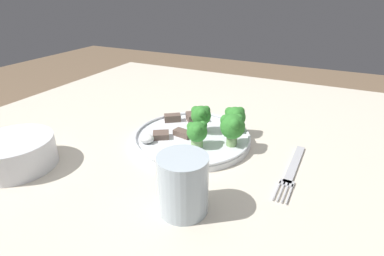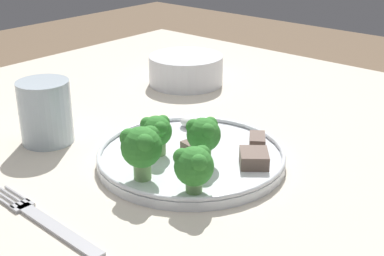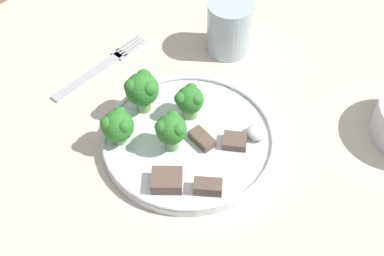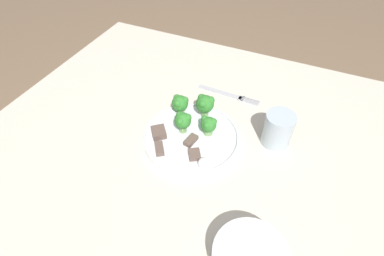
# 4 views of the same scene
# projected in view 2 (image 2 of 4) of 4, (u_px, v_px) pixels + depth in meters

# --- Properties ---
(table) EXTENTS (1.05, 1.15, 0.74)m
(table) POSITION_uv_depth(u_px,v_px,m) (199.00, 207.00, 0.79)
(table) COLOR beige
(table) RESTS_ON ground_plane
(dinner_plate) EXTENTS (0.25, 0.25, 0.02)m
(dinner_plate) POSITION_uv_depth(u_px,v_px,m) (191.00, 157.00, 0.71)
(dinner_plate) COLOR white
(dinner_plate) RESTS_ON table
(fork) EXTENTS (0.03, 0.20, 0.00)m
(fork) POSITION_uv_depth(u_px,v_px,m) (44.00, 220.00, 0.58)
(fork) COLOR #B2B2B7
(fork) RESTS_ON table
(cream_bowl) EXTENTS (0.14, 0.14, 0.06)m
(cream_bowl) POSITION_uv_depth(u_px,v_px,m) (186.00, 70.00, 1.01)
(cream_bowl) COLOR silver
(cream_bowl) RESTS_ON table
(drinking_glass) EXTENTS (0.07, 0.07, 0.09)m
(drinking_glass) POSITION_uv_depth(u_px,v_px,m) (46.00, 115.00, 0.76)
(drinking_glass) COLOR #B2C1CC
(drinking_glass) RESTS_ON table
(broccoli_floret_near_rim_left) EXTENTS (0.04, 0.04, 0.06)m
(broccoli_floret_near_rim_left) POSITION_uv_depth(u_px,v_px,m) (204.00, 135.00, 0.67)
(broccoli_floret_near_rim_left) COLOR #7FA866
(broccoli_floret_near_rim_left) RESTS_ON dinner_plate
(broccoli_floret_center_left) EXTENTS (0.04, 0.04, 0.05)m
(broccoli_floret_center_left) POSITION_uv_depth(u_px,v_px,m) (156.00, 132.00, 0.70)
(broccoli_floret_center_left) COLOR #7FA866
(broccoli_floret_center_left) RESTS_ON dinner_plate
(broccoli_floret_back_left) EXTENTS (0.05, 0.05, 0.07)m
(broccoli_floret_back_left) POSITION_uv_depth(u_px,v_px,m) (142.00, 147.00, 0.63)
(broccoli_floret_back_left) COLOR #7FA866
(broccoli_floret_back_left) RESTS_ON dinner_plate
(broccoli_floret_front_left) EXTENTS (0.05, 0.05, 0.06)m
(broccoli_floret_front_left) POSITION_uv_depth(u_px,v_px,m) (194.00, 165.00, 0.60)
(broccoli_floret_front_left) COLOR #7FA866
(broccoli_floret_front_left) RESTS_ON dinner_plate
(meat_slice_front_slice) EXTENTS (0.04, 0.04, 0.02)m
(meat_slice_front_slice) POSITION_uv_depth(u_px,v_px,m) (257.00, 141.00, 0.73)
(meat_slice_front_slice) COLOR brown
(meat_slice_front_slice) RESTS_ON dinner_plate
(meat_slice_middle_slice) EXTENTS (0.04, 0.04, 0.01)m
(meat_slice_middle_slice) POSITION_uv_depth(u_px,v_px,m) (199.00, 131.00, 0.77)
(meat_slice_middle_slice) COLOR brown
(meat_slice_middle_slice) RESTS_ON dinner_plate
(meat_slice_rear_slice) EXTENTS (0.05, 0.05, 0.02)m
(meat_slice_rear_slice) POSITION_uv_depth(u_px,v_px,m) (254.00, 158.00, 0.68)
(meat_slice_rear_slice) COLOR brown
(meat_slice_rear_slice) RESTS_ON dinner_plate
(meat_slice_edge_slice) EXTENTS (0.04, 0.03, 0.01)m
(meat_slice_edge_slice) POSITION_uv_depth(u_px,v_px,m) (196.00, 144.00, 0.72)
(meat_slice_edge_slice) COLOR brown
(meat_slice_edge_slice) RESTS_ON dinner_plate
(sauce_dollop) EXTENTS (0.03, 0.03, 0.02)m
(sauce_dollop) POSITION_uv_depth(u_px,v_px,m) (190.00, 121.00, 0.79)
(sauce_dollop) COLOR white
(sauce_dollop) RESTS_ON dinner_plate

